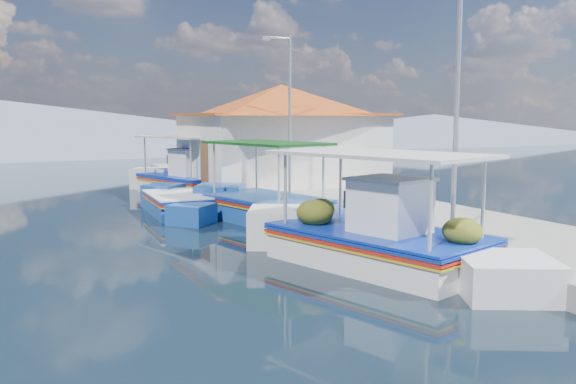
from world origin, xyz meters
name	(u,v)px	position (x,y,z in m)	size (l,w,h in m)	color
ground	(336,302)	(0.00, 0.00, 0.00)	(160.00, 160.00, 0.00)	black
quay	(396,217)	(5.90, 6.00, 0.25)	(5.00, 44.00, 0.50)	#9C9A92
bollards	(354,213)	(3.80, 5.25, 0.65)	(0.20, 17.20, 0.30)	#A5A8AD
main_caique	(376,241)	(2.29, 1.99, 0.56)	(4.17, 8.55, 2.93)	white
caique_green_canopy	(266,208)	(2.49, 8.57, 0.44)	(3.46, 7.61, 2.92)	#1A4C9F
caique_blue_hull	(176,206)	(0.20, 11.33, 0.30)	(2.04, 6.16, 1.10)	#1A4C9F
caique_far	(185,181)	(2.24, 16.89, 0.53)	(3.93, 7.88, 2.88)	white
harbor_building	(281,132)	(6.20, 15.00, 2.78)	(10.49, 10.49, 4.40)	white
lamp_post_near	(454,100)	(4.51, 2.00, 3.85)	(1.21, 0.14, 6.00)	#A5A8AD
lamp_post_far	(288,106)	(4.51, 11.00, 3.85)	(1.21, 0.14, 6.00)	#A5A8AD
mountain_ridge	(116,131)	(6.54, 56.00, 2.04)	(171.40, 96.00, 5.50)	slate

